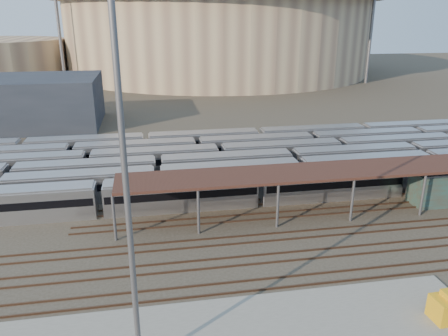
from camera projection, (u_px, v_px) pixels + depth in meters
name	position (u px, v px, depth m)	size (l,w,h in m)	color
ground	(195.00, 240.00, 44.98)	(420.00, 420.00, 0.00)	#383026
subway_trains	(188.00, 165.00, 61.77)	(125.36, 23.90, 3.60)	#ADADB2
inspection_shed	(378.00, 169.00, 50.65)	(60.30, 6.00, 5.30)	slate
empty_tracks	(201.00, 265.00, 40.30)	(170.00, 9.62, 0.18)	#4C3323
stadium	(217.00, 30.00, 173.73)	(124.00, 124.00, 32.50)	tan
floodlight_0	(58.00, 19.00, 135.45)	(4.00, 1.00, 38.40)	slate
floodlight_2	(372.00, 19.00, 142.55)	(4.00, 1.00, 38.40)	slate
floodlight_3	(128.00, 18.00, 185.19)	(4.00, 1.00, 38.40)	slate
yard_light_pole	(128.00, 207.00, 24.76)	(0.80, 0.36, 22.62)	slate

